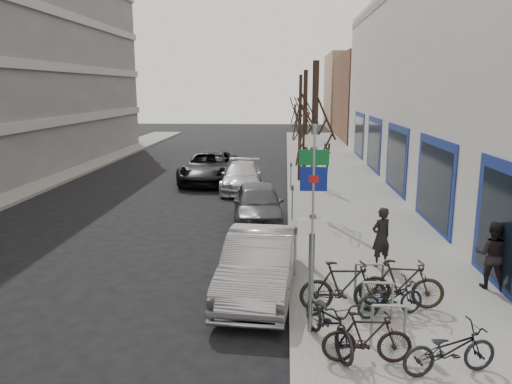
# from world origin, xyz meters

# --- Properties ---
(ground) EXTENTS (120.00, 120.00, 0.00)m
(ground) POSITION_xyz_m (0.00, 0.00, 0.00)
(ground) COLOR black
(ground) RESTS_ON ground
(sidewalk_east) EXTENTS (5.00, 70.00, 0.15)m
(sidewalk_east) POSITION_xyz_m (4.50, 10.00, 0.07)
(sidewalk_east) COLOR slate
(sidewalk_east) RESTS_ON ground
(brick_building_far) EXTENTS (12.00, 14.00, 8.00)m
(brick_building_far) POSITION_xyz_m (13.00, 40.00, 4.00)
(brick_building_far) COLOR brown
(brick_building_far) RESTS_ON ground
(tan_building_far) EXTENTS (13.00, 12.00, 9.00)m
(tan_building_far) POSITION_xyz_m (13.50, 55.00, 4.50)
(tan_building_far) COLOR #937A5B
(tan_building_far) RESTS_ON ground
(highway_sign_pole) EXTENTS (0.55, 0.10, 4.20)m
(highway_sign_pole) POSITION_xyz_m (2.40, -0.01, 2.46)
(highway_sign_pole) COLOR gray
(highway_sign_pole) RESTS_ON ground
(bike_rack) EXTENTS (0.66, 2.26, 0.83)m
(bike_rack) POSITION_xyz_m (3.80, 0.60, 0.66)
(bike_rack) COLOR gray
(bike_rack) RESTS_ON sidewalk_east
(tree_near) EXTENTS (1.80, 1.80, 5.50)m
(tree_near) POSITION_xyz_m (2.60, 3.50, 4.10)
(tree_near) COLOR black
(tree_near) RESTS_ON ground
(tree_mid) EXTENTS (1.80, 1.80, 5.50)m
(tree_mid) POSITION_xyz_m (2.60, 10.00, 4.10)
(tree_mid) COLOR black
(tree_mid) RESTS_ON ground
(tree_far) EXTENTS (1.80, 1.80, 5.50)m
(tree_far) POSITION_xyz_m (2.60, 16.50, 4.10)
(tree_far) COLOR black
(tree_far) RESTS_ON ground
(meter_front) EXTENTS (0.10, 0.08, 1.27)m
(meter_front) POSITION_xyz_m (2.15, 3.00, 0.92)
(meter_front) COLOR gray
(meter_front) RESTS_ON sidewalk_east
(meter_mid) EXTENTS (0.10, 0.08, 1.27)m
(meter_mid) POSITION_xyz_m (2.15, 8.50, 0.92)
(meter_mid) COLOR gray
(meter_mid) RESTS_ON sidewalk_east
(meter_back) EXTENTS (0.10, 0.08, 1.27)m
(meter_back) POSITION_xyz_m (2.15, 14.00, 0.92)
(meter_back) COLOR gray
(meter_back) RESTS_ON sidewalk_east
(bike_near_left) EXTENTS (1.24, 2.03, 1.19)m
(bike_near_left) POSITION_xyz_m (2.71, -0.56, 0.74)
(bike_near_left) COLOR black
(bike_near_left) RESTS_ON sidewalk_east
(bike_near_right) EXTENTS (1.59, 0.52, 0.96)m
(bike_near_right) POSITION_xyz_m (3.32, -1.09, 0.63)
(bike_near_right) COLOR black
(bike_near_right) RESTS_ON sidewalk_east
(bike_mid_curb) EXTENTS (1.59, 0.95, 0.93)m
(bike_mid_curb) POSITION_xyz_m (4.10, 0.79, 0.61)
(bike_mid_curb) COLOR black
(bike_mid_curb) RESTS_ON sidewalk_east
(bike_mid_inner) EXTENTS (1.93, 0.69, 1.15)m
(bike_mid_inner) POSITION_xyz_m (3.14, 0.93, 0.72)
(bike_mid_inner) COLOR black
(bike_mid_inner) RESTS_ON sidewalk_east
(bike_far_curb) EXTENTS (1.74, 0.89, 1.02)m
(bike_far_curb) POSITION_xyz_m (4.64, -1.35, 0.66)
(bike_far_curb) COLOR black
(bike_far_curb) RESTS_ON sidewalk_east
(bike_far_inner) EXTENTS (1.86, 0.64, 1.11)m
(bike_far_inner) POSITION_xyz_m (4.41, 1.20, 0.71)
(bike_far_inner) COLOR black
(bike_far_inner) RESTS_ON sidewalk_east
(parked_car_front) EXTENTS (1.91, 4.62, 1.49)m
(parked_car_front) POSITION_xyz_m (1.29, 2.12, 0.74)
(parked_car_front) COLOR #929397
(parked_car_front) RESTS_ON ground
(parked_car_mid) EXTENTS (2.16, 4.52, 1.49)m
(parked_car_mid) POSITION_xyz_m (0.91, 8.41, 0.74)
(parked_car_mid) COLOR #48484D
(parked_car_mid) RESTS_ON ground
(parked_car_back) EXTENTS (1.96, 4.62, 1.33)m
(parked_car_back) POSITION_xyz_m (-0.20, 14.44, 0.66)
(parked_car_back) COLOR #B9B8BE
(parked_car_back) RESTS_ON ground
(lane_car) EXTENTS (2.71, 5.74, 1.58)m
(lane_car) POSITION_xyz_m (-2.09, 16.55, 0.79)
(lane_car) COLOR black
(lane_car) RESTS_ON ground
(pedestrian_near) EXTENTS (0.70, 0.62, 1.62)m
(pedestrian_near) POSITION_xyz_m (4.45, 3.82, 0.96)
(pedestrian_near) COLOR black
(pedestrian_near) RESTS_ON sidewalk_east
(pedestrian_far) EXTENTS (0.73, 0.64, 1.66)m
(pedestrian_far) POSITION_xyz_m (6.80, 2.47, 0.98)
(pedestrian_far) COLOR black
(pedestrian_far) RESTS_ON sidewalk_east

